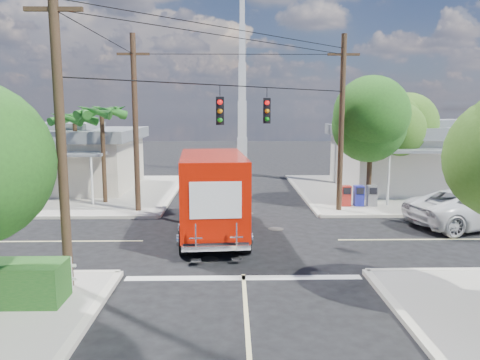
{
  "coord_description": "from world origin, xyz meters",
  "views": [
    {
      "loc": [
        -0.37,
        -18.52,
        5.31
      ],
      "look_at": [
        0.0,
        2.0,
        2.2
      ],
      "focal_mm": 35.0,
      "sensor_mm": 36.0,
      "label": 1
    }
  ],
  "objects": [
    {
      "name": "parked_car",
      "position": [
        10.68,
        1.99,
        0.87
      ],
      "size": [
        6.76,
        4.31,
        1.74
      ],
      "primitive_type": "imported",
      "rotation": [
        0.0,
        0.0,
        1.82
      ],
      "color": "silver",
      "rests_on": "ground"
    },
    {
      "name": "building_nw",
      "position": [
        -12.0,
        12.46,
        2.22
      ],
      "size": [
        10.8,
        10.2,
        4.3
      ],
      "color": "beige",
      "rests_on": "sidewalk_nw"
    },
    {
      "name": "palm_nw_back",
      "position": [
        -9.5,
        9.0,
        4.67
      ],
      "size": [
        3.01,
        3.08,
        5.19
      ],
      "color": "#422D1C",
      "rests_on": "sidewalk_nw"
    },
    {
      "name": "utility_poles",
      "position": [
        -1.58,
        1.6,
        4.67
      ],
      "size": [
        12.0,
        10.68,
        9.0
      ],
      "color": "#473321",
      "rests_on": "ground"
    },
    {
      "name": "delivery_truck",
      "position": [
        -1.2,
        0.98,
        1.78
      ],
      "size": [
        3.13,
        8.26,
        3.5
      ],
      "color": "black",
      "rests_on": "ground"
    },
    {
      "name": "vending_boxes",
      "position": [
        6.5,
        6.2,
        0.69
      ],
      "size": [
        1.9,
        0.5,
        1.1
      ],
      "color": "#A7231B",
      "rests_on": "sidewalk_ne"
    },
    {
      "name": "radio_tower",
      "position": [
        0.5,
        20.0,
        5.64
      ],
      "size": [
        0.8,
        0.8,
        17.0
      ],
      "color": "silver",
      "rests_on": "ground"
    },
    {
      "name": "sidewalk_nw",
      "position": [
        -10.88,
        10.88,
        0.07
      ],
      "size": [
        14.12,
        14.12,
        0.14
      ],
      "color": "#A5A095",
      "rests_on": "ground"
    },
    {
      "name": "sidewalk_ne",
      "position": [
        10.88,
        10.88,
        0.07
      ],
      "size": [
        14.12,
        14.12,
        0.14
      ],
      "color": "#A5A095",
      "rests_on": "ground"
    },
    {
      "name": "tree_ne_back",
      "position": [
        9.81,
        8.96,
        4.19
      ],
      "size": [
        3.77,
        3.66,
        5.82
      ],
      "color": "#422D1C",
      "rests_on": "sidewalk_ne"
    },
    {
      "name": "ground",
      "position": [
        0.0,
        0.0,
        0.0
      ],
      "size": [
        120.0,
        120.0,
        0.0
      ],
      "primitive_type": "plane",
      "color": "black",
      "rests_on": "ground"
    },
    {
      "name": "road_markings",
      "position": [
        0.0,
        -1.47,
        0.01
      ],
      "size": [
        32.0,
        32.0,
        0.01
      ],
      "color": "beige",
      "rests_on": "ground"
    },
    {
      "name": "tree_ne_front",
      "position": [
        7.21,
        6.76,
        4.77
      ],
      "size": [
        4.21,
        4.14,
        6.66
      ],
      "color": "#422D1C",
      "rests_on": "sidewalk_ne"
    },
    {
      "name": "palm_nw_front",
      "position": [
        -7.5,
        7.5,
        5.04
      ],
      "size": [
        3.01,
        3.08,
        5.59
      ],
      "color": "#422D1C",
      "rests_on": "sidewalk_nw"
    },
    {
      "name": "building_ne",
      "position": [
        12.5,
        11.97,
        2.32
      ],
      "size": [
        11.8,
        10.2,
        4.5
      ],
      "color": "silver",
      "rests_on": "sidewalk_ne"
    }
  ]
}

